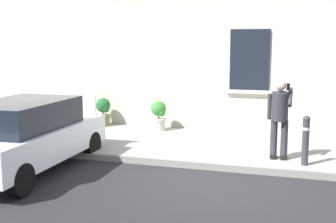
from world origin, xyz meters
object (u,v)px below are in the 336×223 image
object	(u,v)px
hatchback_car_white	(26,134)
person_on_phone	(280,114)
planter_olive	(103,111)
bollard_near_person	(306,139)
planter_cream	(159,115)

from	to	relation	value
hatchback_car_white	person_on_phone	xyz separation A→B (m)	(4.99, 1.94, 0.36)
hatchback_car_white	planter_olive	world-z (taller)	hatchback_car_white
hatchback_car_white	person_on_phone	distance (m)	5.37
hatchback_car_white	bollard_near_person	xyz separation A→B (m)	(5.54, 1.64, -0.08)
hatchback_car_white	person_on_phone	size ratio (longest dim) A/B	2.34
bollard_near_person	person_on_phone	world-z (taller)	person_on_phone
person_on_phone	planter_olive	size ratio (longest dim) A/B	2.04
planter_cream	hatchback_car_white	bearing A→B (deg)	-109.31
person_on_phone	planter_cream	world-z (taller)	person_on_phone
bollard_near_person	planter_olive	distance (m)	6.53
person_on_phone	planter_cream	bearing A→B (deg)	145.65
hatchback_car_white	planter_cream	world-z (taller)	hatchback_car_white
planter_cream	person_on_phone	bearing A→B (deg)	-33.27
planter_olive	person_on_phone	bearing A→B (deg)	-24.82
hatchback_car_white	bollard_near_person	size ratio (longest dim) A/B	3.93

